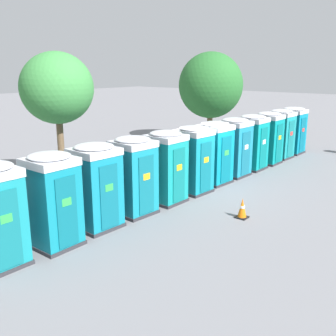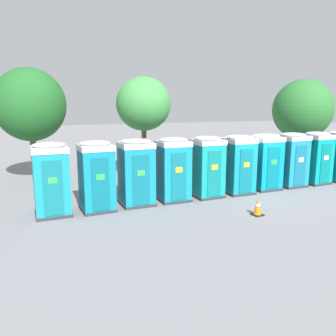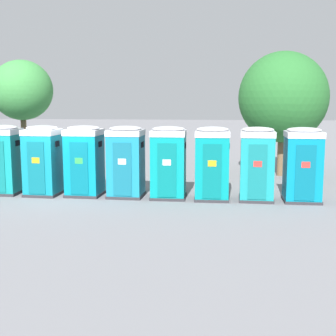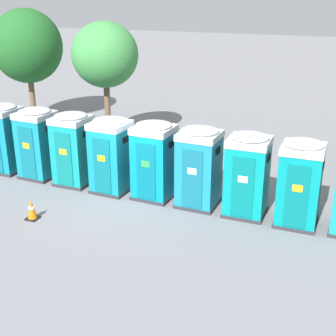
{
  "view_description": "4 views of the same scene",
  "coord_description": "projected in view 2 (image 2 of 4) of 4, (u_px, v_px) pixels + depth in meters",
  "views": [
    {
      "loc": [
        -12.52,
        -8.38,
        4.63
      ],
      "look_at": [
        -2.17,
        0.01,
        1.2
      ],
      "focal_mm": 42.0,
      "sensor_mm": 36.0,
      "label": 1
    },
    {
      "loc": [
        -9.4,
        -11.41,
        3.7
      ],
      "look_at": [
        -4.05,
        0.06,
        1.34
      ],
      "focal_mm": 35.0,
      "sensor_mm": 36.0,
      "label": 2
    },
    {
      "loc": [
        5.46,
        -16.31,
        3.51
      ],
      "look_at": [
        3.8,
        -0.14,
        1.07
      ],
      "focal_mm": 50.0,
      "sensor_mm": 36.0,
      "label": 3
    },
    {
      "loc": [
        6.38,
        -12.97,
        6.42
      ],
      "look_at": [
        1.26,
        -0.08,
        1.09
      ],
      "focal_mm": 50.0,
      "sensor_mm": 36.0,
      "label": 4
    }
  ],
  "objects": [
    {
      "name": "portapotty_7",
      "position": [
        291.0,
        159.0,
        15.39
      ],
      "size": [
        1.28,
        1.24,
        2.54
      ],
      "color": "#2D2D33",
      "rests_on": "ground"
    },
    {
      "name": "ground_plane",
      "position": [
        250.0,
        190.0,
        14.75
      ],
      "size": [
        120.0,
        120.0,
        0.0
      ],
      "primitive_type": "plane",
      "color": "slate"
    },
    {
      "name": "portapotty_0",
      "position": [
        51.0,
        179.0,
        11.19
      ],
      "size": [
        1.21,
        1.22,
        2.54
      ],
      "color": "#2D2D33",
      "rests_on": "ground"
    },
    {
      "name": "street_tree_0",
      "position": [
        302.0,
        110.0,
        22.22
      ],
      "size": [
        3.96,
        3.96,
        5.56
      ],
      "color": "brown",
      "rests_on": "ground"
    },
    {
      "name": "portapotty_2",
      "position": [
        136.0,
        172.0,
        12.41
      ],
      "size": [
        1.27,
        1.24,
        2.54
      ],
      "color": "#2D2D33",
      "rests_on": "ground"
    },
    {
      "name": "traffic_cone",
      "position": [
        258.0,
        207.0,
        11.32
      ],
      "size": [
        0.36,
        0.36,
        0.64
      ],
      "color": "black",
      "rests_on": "ground"
    },
    {
      "name": "portapotty_8",
      "position": [
        316.0,
        157.0,
        15.96
      ],
      "size": [
        1.22,
        1.21,
        2.54
      ],
      "color": "#2D2D33",
      "rests_on": "ground"
    },
    {
      "name": "portapotty_5",
      "position": [
        238.0,
        164.0,
        14.12
      ],
      "size": [
        1.24,
        1.26,
        2.54
      ],
      "color": "#2D2D33",
      "rests_on": "ground"
    },
    {
      "name": "portapotty_3",
      "position": [
        173.0,
        169.0,
        13.0
      ],
      "size": [
        1.27,
        1.26,
        2.54
      ],
      "color": "#2D2D33",
      "rests_on": "ground"
    },
    {
      "name": "street_tree_2",
      "position": [
        144.0,
        104.0,
        16.64
      ],
      "size": [
        2.78,
        2.78,
        5.22
      ],
      "color": "brown",
      "rests_on": "ground"
    },
    {
      "name": "portapotty_1",
      "position": [
        96.0,
        176.0,
        11.72
      ],
      "size": [
        1.18,
        1.21,
        2.54
      ],
      "color": "#2D2D33",
      "rests_on": "ground"
    },
    {
      "name": "portapotty_4",
      "position": [
        207.0,
        166.0,
        13.56
      ],
      "size": [
        1.19,
        1.22,
        2.54
      ],
      "color": "#2D2D33",
      "rests_on": "ground"
    },
    {
      "name": "portapotty_6",
      "position": [
        265.0,
        161.0,
        14.8
      ],
      "size": [
        1.3,
        1.27,
        2.54
      ],
      "color": "#2D2D33",
      "rests_on": "ground"
    },
    {
      "name": "street_tree_1",
      "position": [
        30.0,
        105.0,
        16.01
      ],
      "size": [
        3.43,
        3.43,
        5.6
      ],
      "color": "brown",
      "rests_on": "ground"
    }
  ]
}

